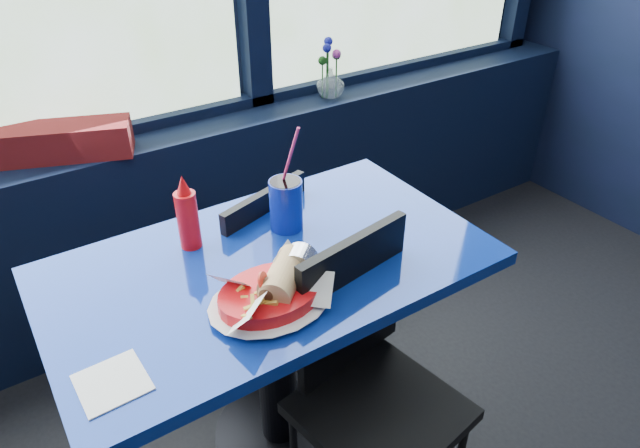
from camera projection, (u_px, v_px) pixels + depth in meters
The scene contains 10 objects.
window_sill at pixel (99, 246), 2.23m from camera, with size 5.00×0.26×0.80m, color black.
near_table at pixel (273, 310), 1.66m from camera, with size 1.20×0.70×0.75m.
chair_near_front at pixel (368, 371), 1.56m from camera, with size 0.45×0.46×0.87m.
chair_near_back at pixel (264, 263), 2.02m from camera, with size 0.47×0.47×0.82m.
planter_box at pixel (44, 143), 1.95m from camera, with size 0.58×0.14×0.12m, color maroon.
flower_vase at pixel (330, 80), 2.44m from camera, with size 0.16×0.16×0.25m.
food_basket at pixel (272, 292), 1.39m from camera, with size 0.33×0.33×0.10m.
ketchup_bottle at pixel (187, 216), 1.57m from camera, with size 0.06×0.06×0.23m.
soda_cup at pixel (286, 203), 1.66m from camera, with size 0.10×0.10×0.33m.
napkin at pixel (112, 382), 1.20m from camera, with size 0.14×0.14×0.00m, color white.
Camera 1 is at (-0.28, 0.87, 1.69)m, focal length 32.00 mm.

